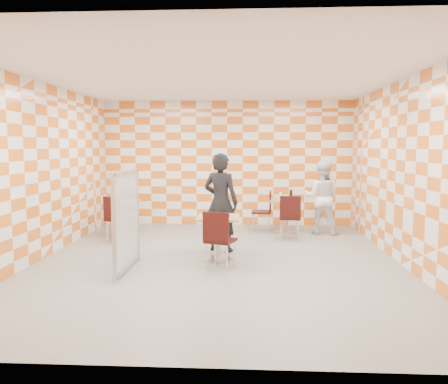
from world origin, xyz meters
The scene contains 15 objects.
room_shell centered at (0.00, 0.54, 1.50)m, with size 7.00×7.00×7.00m.
main_table centered at (0.01, 0.11, 0.51)m, with size 0.70×0.70×0.75m.
second_table centered at (1.33, 2.56, 0.51)m, with size 0.70×0.70×0.75m.
empty_table centered at (-2.19, 2.00, 0.51)m, with size 0.70×0.70×0.75m.
chair_main_front centered at (0.05, -0.50, 0.54)m, with size 0.53×0.54×0.92m.
chair_second_front centered at (1.36, 1.75, 0.54)m, with size 0.45×0.46×0.92m.
chair_second_side centered at (0.90, 2.61, 0.54)m, with size 0.45×0.44×0.92m.
chair_empty_near centered at (-2.12, 1.38, 0.54)m, with size 0.55×0.56×0.92m.
chair_empty_far centered at (-2.26, 2.64, 0.54)m, with size 0.48×0.48×0.92m.
partition centered at (-1.36, -0.54, 0.79)m, with size 0.08×1.38×1.55m.
man_dark centered at (0.01, 0.79, 0.90)m, with size 0.66×0.43×1.80m, color black.
man_white centered at (2.12, 2.48, 0.81)m, with size 0.78×0.61×1.61m, color white.
pizza_on_foil centered at (0.01, 0.09, 0.77)m, with size 0.40×0.40×0.04m.
sport_bottle centered at (1.23, 2.65, 0.84)m, with size 0.06×0.06×0.20m.
soda_bottle centered at (1.46, 2.58, 0.85)m, with size 0.07×0.07×0.23m.
Camera 1 is at (0.49, -7.09, 1.92)m, focal length 35.00 mm.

